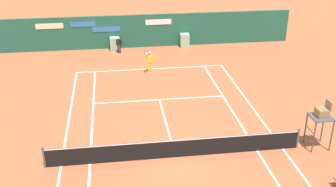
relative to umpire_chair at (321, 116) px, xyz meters
name	(u,v)px	position (x,y,z in m)	size (l,w,h in m)	color
ground_plane	(174,151)	(-7.01, 0.62, -1.68)	(80.00, 80.00, 0.01)	#B25633
tennis_net	(176,148)	(-7.01, 0.04, -1.18)	(12.10, 0.10, 1.07)	#4C4C51
sponsor_back_wall	(144,32)	(-6.99, 17.01, -0.37)	(25.00, 1.02, 2.74)	#1E5642
umpire_chair	(321,116)	(0.00, 0.00, 0.00)	(1.00, 1.00, 2.49)	#47474C
player_on_baseline	(150,60)	(-7.12, 11.11, -0.77)	(0.65, 0.63, 1.76)	yellow
ball_kid_right_post	(119,44)	(-9.15, 15.67, -0.92)	(0.44, 0.22, 1.33)	black
tennis_ball_mid_court	(171,126)	(-6.80, 2.98, -1.65)	(0.07, 0.07, 0.07)	#CCE033
tennis_ball_by_sideline	(194,79)	(-4.29, 9.26, -1.65)	(0.07, 0.07, 0.07)	#CCE033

